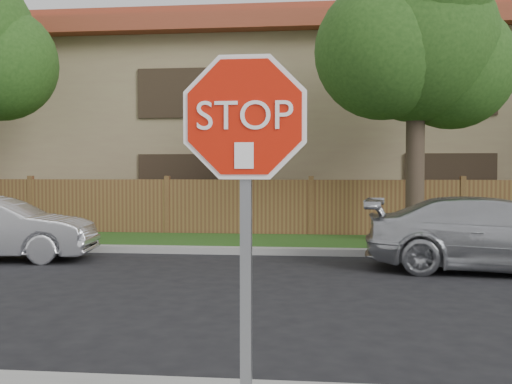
# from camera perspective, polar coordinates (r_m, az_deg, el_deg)

# --- Properties ---
(far_curb) EXTENTS (70.00, 0.30, 0.15)m
(far_curb) POSITION_cam_1_polar(r_m,az_deg,el_deg) (13.18, 5.00, -5.68)
(far_curb) COLOR gray
(far_curb) RESTS_ON ground
(grass_strip) EXTENTS (70.00, 3.00, 0.12)m
(grass_strip) POSITION_cam_1_polar(r_m,az_deg,el_deg) (14.81, 5.14, -4.88)
(grass_strip) COLOR #1E4714
(grass_strip) RESTS_ON ground
(fence) EXTENTS (70.00, 0.12, 1.60)m
(fence) POSITION_cam_1_polar(r_m,az_deg,el_deg) (16.34, 5.26, -1.63)
(fence) COLOR brown
(fence) RESTS_ON ground
(apartment_building) EXTENTS (35.20, 9.20, 7.20)m
(apartment_building) POSITION_cam_1_polar(r_m,az_deg,el_deg) (21.97, 5.54, 6.43)
(apartment_building) COLOR #987F5E
(apartment_building) RESTS_ON ground
(tree_mid) EXTENTS (4.80, 3.90, 7.35)m
(tree_mid) POSITION_cam_1_polar(r_m,az_deg,el_deg) (14.95, 15.16, 13.67)
(tree_mid) COLOR #382B21
(tree_mid) RESTS_ON ground
(stop_sign) EXTENTS (1.01, 0.13, 2.55)m
(stop_sign) POSITION_cam_1_polar(r_m,az_deg,el_deg) (3.45, -1.05, 1.81)
(stop_sign) COLOR gray
(stop_sign) RESTS_ON sidewalk_near
(sedan_right) EXTENTS (4.90, 2.53, 1.36)m
(sedan_right) POSITION_cam_1_polar(r_m,az_deg,el_deg) (11.75, 21.88, -3.79)
(sedan_right) COLOR #B3B6BB
(sedan_right) RESTS_ON ground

